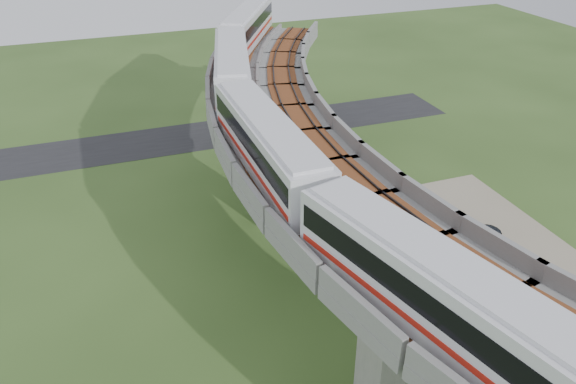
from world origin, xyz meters
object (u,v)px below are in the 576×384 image
object	(u,v)px
car_red	(513,280)
car_dark	(482,235)
car_white	(457,321)
metro_train	(277,101)

from	to	relation	value
car_red	car_dark	size ratio (longest dim) A/B	0.78
car_red	car_dark	world-z (taller)	car_dark
car_white	car_dark	world-z (taller)	car_dark
car_white	car_red	world-z (taller)	car_red
metro_train	car_red	bearing A→B (deg)	-38.26
metro_train	car_red	xyz separation A→B (m)	(14.33, -11.30, -11.72)
car_red	metro_train	bearing A→B (deg)	-167.60
metro_train	car_white	size ratio (longest dim) A/B	19.55
car_white	car_red	size ratio (longest dim) A/B	0.93
car_red	car_dark	bearing A→B (deg)	126.14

